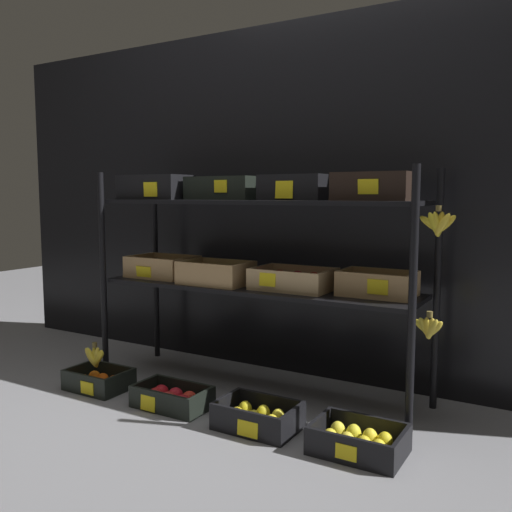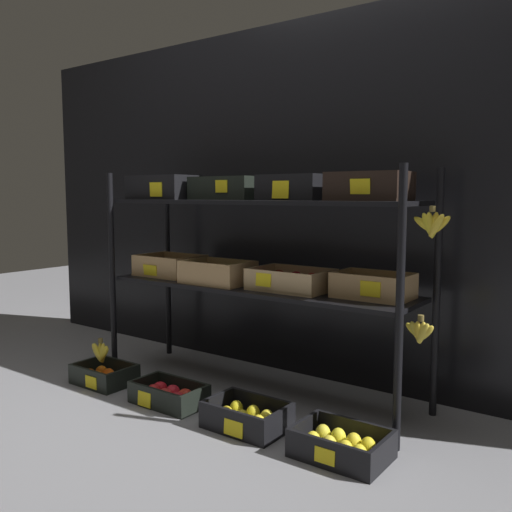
{
  "view_description": "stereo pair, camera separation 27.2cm",
  "coord_description": "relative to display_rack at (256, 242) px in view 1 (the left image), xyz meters",
  "views": [
    {
      "loc": [
        1.37,
        -2.33,
        0.98
      ],
      "look_at": [
        0.0,
        0.0,
        0.68
      ],
      "focal_mm": 39.0,
      "sensor_mm": 36.0,
      "label": 1
    },
    {
      "loc": [
        1.59,
        -2.18,
        0.98
      ],
      "look_at": [
        0.0,
        0.0,
        0.68
      ],
      "focal_mm": 39.0,
      "sensor_mm": 36.0,
      "label": 2
    }
  ],
  "objects": [
    {
      "name": "banana_bunch_loose",
      "position": [
        -0.72,
        -0.39,
        -0.59
      ],
      "size": [
        0.15,
        0.04,
        0.14
      ],
      "color": "brown",
      "rests_on": "crate_ground_tangerine"
    },
    {
      "name": "display_rack",
      "position": [
        0.0,
        0.0,
        0.0
      ],
      "size": [
        1.78,
        0.46,
        1.09
      ],
      "color": "black",
      "rests_on": "ground_plane"
    },
    {
      "name": "ground_plane",
      "position": [
        -0.0,
        -0.0,
        -0.75
      ],
      "size": [
        10.0,
        10.0,
        0.0
      ],
      "primitive_type": "plane",
      "color": "gray"
    },
    {
      "name": "crate_ground_lemon",
      "position": [
        0.24,
        -0.39,
        -0.7
      ],
      "size": [
        0.34,
        0.24,
        0.11
      ],
      "color": "black",
      "rests_on": "ground_plane"
    },
    {
      "name": "storefront_wall",
      "position": [
        -0.0,
        0.41,
        0.19
      ],
      "size": [
        4.05,
        0.12,
        1.88
      ],
      "primitive_type": "cube",
      "color": "black",
      "rests_on": "ground_plane"
    },
    {
      "name": "crate_ground_apple_red",
      "position": [
        -0.22,
        -0.39,
        -0.71
      ],
      "size": [
        0.35,
        0.21,
        0.1
      ],
      "color": "black",
      "rests_on": "ground_plane"
    },
    {
      "name": "crate_ground_tangerine",
      "position": [
        -0.7,
        -0.39,
        -0.71
      ],
      "size": [
        0.31,
        0.23,
        0.1
      ],
      "color": "black",
      "rests_on": "ground_plane"
    },
    {
      "name": "crate_ground_right_lemon",
      "position": [
        0.68,
        -0.39,
        -0.7
      ],
      "size": [
        0.35,
        0.25,
        0.11
      ],
      "color": "black",
      "rests_on": "ground_plane"
    }
  ]
}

